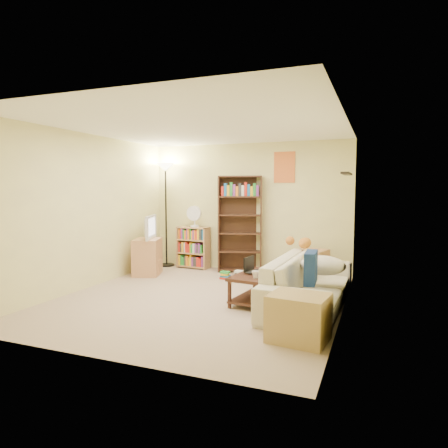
# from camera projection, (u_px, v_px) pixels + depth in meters

# --- Properties ---
(room) EXTENTS (4.50, 4.54, 2.52)m
(room) POSITION_uv_depth(u_px,v_px,m) (200.00, 188.00, 5.73)
(room) COLOR #C5A794
(room) RESTS_ON ground
(sofa) EXTENTS (2.35, 1.05, 0.67)m
(sofa) POSITION_uv_depth(u_px,v_px,m) (309.00, 282.00, 5.47)
(sofa) COLOR beige
(sofa) RESTS_ON ground
(navy_pillow) EXTENTS (0.16, 0.45, 0.40)m
(navy_pillow) POSITION_uv_depth(u_px,v_px,m) (311.00, 267.00, 4.94)
(navy_pillow) COLOR navy
(navy_pillow) RESTS_ON sofa
(cream_blanket) EXTENTS (0.62, 0.44, 0.26)m
(cream_blanket) POSITION_uv_depth(u_px,v_px,m) (323.00, 265.00, 5.43)
(cream_blanket) COLOR beige
(cream_blanket) RESTS_ON sofa
(tabby_cat) EXTENTS (0.53, 0.20, 0.18)m
(tabby_cat) POSITION_uv_depth(u_px,v_px,m) (302.00, 243.00, 6.35)
(tabby_cat) COLOR orange
(tabby_cat) RESTS_ON sofa
(coffee_table) EXTENTS (0.63, 1.00, 0.42)m
(coffee_table) POSITION_uv_depth(u_px,v_px,m) (257.00, 284.00, 5.64)
(coffee_table) COLOR #44221A
(coffee_table) RESTS_ON ground
(laptop) EXTENTS (0.53, 0.50, 0.03)m
(laptop) POSITION_uv_depth(u_px,v_px,m) (258.00, 272.00, 5.67)
(laptop) COLOR black
(laptop) RESTS_ON coffee_table
(laptop_screen) EXTENTS (0.05, 0.31, 0.21)m
(laptop_screen) POSITION_uv_depth(u_px,v_px,m) (249.00, 264.00, 5.73)
(laptop_screen) COLOR white
(laptop_screen) RESTS_ON laptop
(mug) EXTENTS (0.12, 0.12, 0.10)m
(mug) POSITION_uv_depth(u_px,v_px,m) (256.00, 275.00, 5.35)
(mug) COLOR white
(mug) RESTS_ON coffee_table
(tv_remote) EXTENTS (0.08, 0.17, 0.02)m
(tv_remote) POSITION_uv_depth(u_px,v_px,m) (272.00, 270.00, 5.85)
(tv_remote) COLOR black
(tv_remote) RESTS_ON coffee_table
(tv_stand) EXTENTS (0.63, 0.75, 0.68)m
(tv_stand) POSITION_uv_depth(u_px,v_px,m) (147.00, 257.00, 7.51)
(tv_stand) COLOR tan
(tv_stand) RESTS_ON ground
(television) EXTENTS (0.82, 0.57, 0.44)m
(television) POSITION_uv_depth(u_px,v_px,m) (147.00, 227.00, 7.47)
(television) COLOR black
(television) RESTS_ON tv_stand
(tall_bookshelf) EXTENTS (0.88, 0.50, 1.86)m
(tall_bookshelf) POSITION_uv_depth(u_px,v_px,m) (240.00, 221.00, 7.72)
(tall_bookshelf) COLOR #45231A
(tall_bookshelf) RESTS_ON ground
(short_bookshelf) EXTENTS (0.67, 0.31, 0.85)m
(short_bookshelf) POSITION_uv_depth(u_px,v_px,m) (193.00, 247.00, 8.14)
(short_bookshelf) COLOR tan
(short_bookshelf) RESTS_ON ground
(desk_fan) EXTENTS (0.30, 0.17, 0.43)m
(desk_fan) POSITION_uv_depth(u_px,v_px,m) (194.00, 216.00, 8.02)
(desk_fan) COLOR white
(desk_fan) RESTS_ON short_bookshelf
(floor_lamp) EXTENTS (0.36, 0.36, 2.14)m
(floor_lamp) POSITION_uv_depth(u_px,v_px,m) (166.00, 184.00, 8.25)
(floor_lamp) COLOR black
(floor_lamp) RESTS_ON ground
(side_table) EXTENTS (0.58, 0.58, 0.54)m
(side_table) POSITION_uv_depth(u_px,v_px,m) (312.00, 265.00, 7.08)
(side_table) COLOR tan
(side_table) RESTS_ON ground
(end_cabinet) EXTENTS (0.66, 0.57, 0.50)m
(end_cabinet) POSITION_uv_depth(u_px,v_px,m) (299.00, 318.00, 4.23)
(end_cabinet) COLOR tan
(end_cabinet) RESTS_ON ground
(book_stacks) EXTENTS (1.23, 0.13, 0.21)m
(book_stacks) POSITION_uv_depth(u_px,v_px,m) (255.00, 277.00, 6.93)
(book_stacks) COLOR red
(book_stacks) RESTS_ON ground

